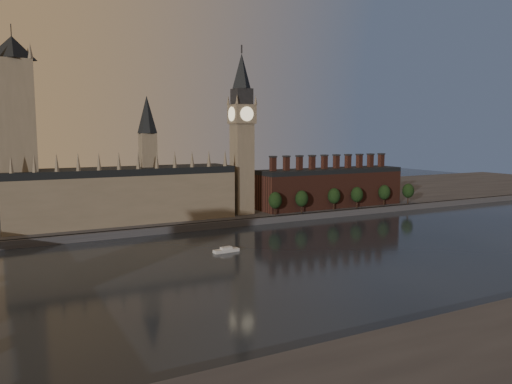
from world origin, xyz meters
The scene contains 13 objects.
ground centered at (0.00, 0.00, 0.00)m, with size 900.00×900.00×0.00m, color black.
north_bank centered at (0.00, 178.04, 2.00)m, with size 900.00×182.00×4.00m.
palace_of_westminster centered at (-64.41, 114.91, 21.63)m, with size 130.00×30.30×74.00m.
victoria_tower centered at (-120.00, 115.00, 59.09)m, with size 24.00×24.00×108.00m.
big_ben centered at (10.00, 110.00, 56.83)m, with size 15.00×15.00×107.00m.
chimney_block centered at (80.00, 110.00, 17.82)m, with size 110.00×25.00×37.00m.
embankment_tree_0 centered at (25.90, 94.59, 13.47)m, with size 8.60×8.60×14.88m.
embankment_tree_1 centered at (45.44, 93.70, 13.47)m, with size 8.60×8.60×14.88m.
embankment_tree_2 centered at (72.56, 95.07, 13.47)m, with size 8.60×8.60×14.88m.
embankment_tree_3 centered at (91.16, 93.61, 13.47)m, with size 8.60×8.60×14.88m.
embankment_tree_4 centered at (117.15, 94.76, 13.47)m, with size 8.60×8.60×14.88m.
embankment_tree_5 centered at (139.67, 93.92, 13.47)m, with size 8.60×8.60×14.88m.
river_boat centered at (-36.38, 33.29, 0.97)m, with size 12.84×4.38×2.53m.
Camera 1 is at (-132.19, -177.89, 56.28)m, focal length 35.00 mm.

